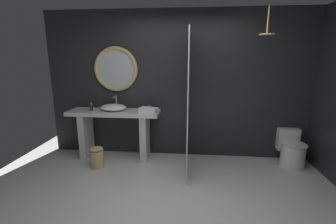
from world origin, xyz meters
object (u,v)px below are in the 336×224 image
object	(u,v)px
tumbler_cup	(149,108)
folded_hand_towel	(148,111)
vessel_sink	(114,107)
round_wall_mirror	(116,69)
soap_dispenser	(91,107)
waste_bin	(97,157)
toilet	(291,150)
rain_shower_head	(267,32)

from	to	relation	value
tumbler_cup	folded_hand_towel	world-z (taller)	folded_hand_towel
vessel_sink	folded_hand_towel	size ratio (longest dim) A/B	1.53
vessel_sink	tumbler_cup	distance (m)	0.63
round_wall_mirror	soap_dispenser	bearing A→B (deg)	-145.65
folded_hand_towel	vessel_sink	bearing A→B (deg)	166.98
tumbler_cup	waste_bin	bearing A→B (deg)	-149.14
vessel_sink	folded_hand_towel	world-z (taller)	vessel_sink
waste_bin	folded_hand_towel	distance (m)	1.15
vessel_sink	round_wall_mirror	distance (m)	0.69
soap_dispenser	toilet	bearing A→B (deg)	0.85
tumbler_cup	waste_bin	xyz separation A→B (m)	(-0.81, -0.48, -0.74)
tumbler_cup	folded_hand_towel	bearing A→B (deg)	-82.90
vessel_sink	tumbler_cup	bearing A→B (deg)	4.47
vessel_sink	tumbler_cup	xyz separation A→B (m)	(0.62, 0.05, -0.02)
round_wall_mirror	rain_shower_head	xyz separation A→B (m)	(2.41, -0.49, 0.56)
tumbler_cup	soap_dispenser	distance (m)	1.01
vessel_sink	rain_shower_head	distance (m)	2.72
round_wall_mirror	vessel_sink	bearing A→B (deg)	-91.58
vessel_sink	soap_dispenser	xyz separation A→B (m)	(-0.38, -0.05, 0.00)
vessel_sink	waste_bin	size ratio (longest dim) A/B	1.27
tumbler_cup	rain_shower_head	bearing A→B (deg)	-10.36
rain_shower_head	toilet	xyz separation A→B (m)	(0.65, 0.28, -1.89)
tumbler_cup	round_wall_mirror	xyz separation A→B (m)	(-0.62, 0.17, 0.67)
rain_shower_head	folded_hand_towel	bearing A→B (deg)	175.82
toilet	rain_shower_head	bearing A→B (deg)	-156.95
rain_shower_head	waste_bin	bearing A→B (deg)	-176.60
round_wall_mirror	waste_bin	xyz separation A→B (m)	(-0.19, -0.65, -1.41)
toilet	vessel_sink	bearing A→B (deg)	179.99
round_wall_mirror	waste_bin	distance (m)	1.56
round_wall_mirror	folded_hand_towel	size ratio (longest dim) A/B	2.70
tumbler_cup	toilet	size ratio (longest dim) A/B	0.14
folded_hand_towel	soap_dispenser	bearing A→B (deg)	174.59
vessel_sink	round_wall_mirror	size ratio (longest dim) A/B	0.57
soap_dispenser	vessel_sink	bearing A→B (deg)	7.74
vessel_sink	rain_shower_head	world-z (taller)	rain_shower_head
tumbler_cup	soap_dispenser	world-z (taller)	soap_dispenser
rain_shower_head	vessel_sink	bearing A→B (deg)	173.41
toilet	folded_hand_towel	bearing A→B (deg)	-176.47
tumbler_cup	toilet	world-z (taller)	tumbler_cup
tumbler_cup	soap_dispenser	size ratio (longest dim) A/B	0.60
rain_shower_head	soap_dispenser	bearing A→B (deg)	175.37
vessel_sink	soap_dispenser	distance (m)	0.39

